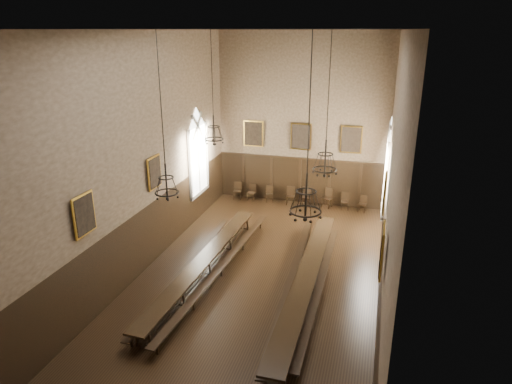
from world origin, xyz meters
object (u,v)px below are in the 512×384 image
at_px(chair_6, 345,204).
at_px(chandelier_back_left, 214,132).
at_px(chair_4, 306,200).
at_px(chandelier_back_right, 325,161).
at_px(chair_3, 290,199).
at_px(chair_5, 327,201).
at_px(bench_left_inner, 221,269).
at_px(chandelier_front_left, 166,181).
at_px(chair_2, 270,197).
at_px(table_left, 205,267).
at_px(bench_right_inner, 292,282).
at_px(bench_right_outer, 320,287).
at_px(chair_1, 252,195).
at_px(chair_0, 238,194).
at_px(bench_left_outer, 188,270).
at_px(table_right, 306,284).
at_px(chandelier_front_right, 306,201).
at_px(chair_7, 362,207).

height_order(chair_6, chandelier_back_left, chandelier_back_left).
height_order(chair_4, chandelier_back_right, chandelier_back_right).
height_order(chair_3, chair_5, chair_5).
height_order(bench_left_inner, chandelier_front_left, chandelier_front_left).
bearing_deg(chair_2, chair_3, -20.58).
bearing_deg(table_left, bench_right_inner, -0.09).
bearing_deg(chair_4, bench_right_outer, -86.11).
bearing_deg(chair_6, chair_4, 173.80).
xyz_separation_m(bench_right_inner, bench_right_outer, (1.03, -0.04, -0.03)).
bearing_deg(chair_1, chair_0, -171.75).
height_order(bench_left_outer, chair_2, chair_2).
xyz_separation_m(table_right, bench_left_inner, (-3.36, 0.37, -0.12)).
bearing_deg(bench_left_inner, bench_right_outer, -2.96).
bearing_deg(chandelier_front_right, chair_3, 103.20).
distance_m(chair_0, chandelier_front_left, 11.89).
xyz_separation_m(chandelier_back_right, chandelier_front_right, (0.16, -5.13, 0.31)).
relative_size(bench_right_outer, chair_2, 10.81).
relative_size(chair_2, chandelier_front_left, 0.18).
relative_size(bench_left_outer, bench_right_inner, 0.88).
bearing_deg(chair_0, chandelier_front_right, -72.72).
bearing_deg(chair_7, chair_2, -169.40).
bearing_deg(table_right, chandelier_front_left, -150.77).
relative_size(chair_2, chair_4, 0.88).
bearing_deg(bench_right_inner, chair_0, 119.72).
bearing_deg(chandelier_back_left, chandelier_front_right, -48.79).
bearing_deg(table_right, chair_0, 121.90).
distance_m(chair_4, chair_5, 1.11).
relative_size(chair_6, chandelier_back_right, 0.18).
relative_size(table_left, chair_5, 9.46).
xyz_separation_m(table_left, chandelier_back_left, (-0.33, 2.29, 4.80)).
bearing_deg(table_left, chair_4, 73.79).
distance_m(bench_left_inner, chair_1, 8.43).
xyz_separation_m(table_right, chair_2, (-3.57, 8.77, -0.15)).
relative_size(table_left, chair_2, 11.21).
distance_m(bench_left_outer, chandelier_front_left, 4.99).
bearing_deg(bench_right_inner, chandelier_front_right, -73.67).
xyz_separation_m(table_right, chair_1, (-4.60, 8.71, -0.13)).
bearing_deg(bench_left_outer, table_left, 15.62).
bearing_deg(bench_left_inner, bench_left_outer, -165.26).
bearing_deg(chair_2, bench_left_inner, -105.22).
height_order(table_left, chair_2, chair_2).
bearing_deg(chandelier_back_left, chair_5, 58.07).
distance_m(table_right, chair_4, 8.87).
height_order(bench_left_inner, chandelier_back_left, chandelier_back_left).
xyz_separation_m(chandelier_back_left, chandelier_back_right, (4.48, -0.16, -0.84)).
xyz_separation_m(table_right, chandelier_front_right, (0.31, -2.80, 4.24)).
distance_m(bench_left_outer, bench_right_inner, 4.07).
distance_m(chair_2, chandelier_back_left, 8.00).
bearing_deg(chandelier_back_left, bench_right_inner, -31.42).
bearing_deg(chair_0, bench_right_inner, -69.49).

